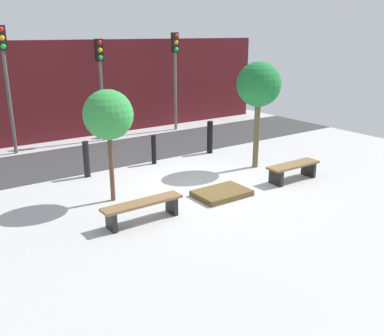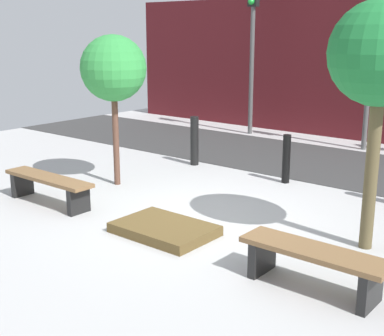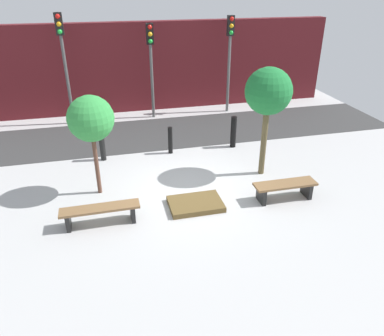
{
  "view_description": "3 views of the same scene",
  "coord_description": "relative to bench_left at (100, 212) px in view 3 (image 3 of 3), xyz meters",
  "views": [
    {
      "loc": [
        -6.44,
        -8.7,
        3.98
      ],
      "look_at": [
        -0.44,
        -0.16,
        0.64
      ],
      "focal_mm": 40.0,
      "sensor_mm": 36.0,
      "label": 1
    },
    {
      "loc": [
        4.77,
        -6.08,
        2.77
      ],
      "look_at": [
        0.12,
        -0.38,
        0.89
      ],
      "focal_mm": 50.0,
      "sensor_mm": 36.0,
      "label": 2
    },
    {
      "loc": [
        -2.04,
        -8.75,
        5.29
      ],
      "look_at": [
        0.09,
        -0.1,
        0.73
      ],
      "focal_mm": 35.0,
      "sensor_mm": 36.0,
      "label": 3
    }
  ],
  "objects": [
    {
      "name": "building_facade",
      "position": [
        2.38,
        8.56,
        1.51
      ],
      "size": [
        16.2,
        0.5,
        3.69
      ],
      "primitive_type": "cube",
      "color": "#511419",
      "rests_on": "ground"
    },
    {
      "name": "road_strip",
      "position": [
        2.38,
        5.46,
        -0.34
      ],
      "size": [
        18.0,
        3.22,
        0.01
      ],
      "primitive_type": "cube",
      "color": "#363636",
      "rests_on": "ground"
    },
    {
      "name": "bollard_far_left",
      "position": [
        0.17,
        3.6,
        0.18
      ],
      "size": [
        0.18,
        0.18,
        1.04
      ],
      "primitive_type": "cylinder",
      "color": "black",
      "rests_on": "ground"
    },
    {
      "name": "planter_bed",
      "position": [
        2.38,
        0.2,
        -0.27
      ],
      "size": [
        1.36,
        0.94,
        0.14
      ],
      "primitive_type": "cube",
      "color": "brown",
      "rests_on": "ground"
    },
    {
      "name": "bench_left",
      "position": [
        0.0,
        0.0,
        0.0
      ],
      "size": [
        1.86,
        0.4,
        0.47
      ],
      "rotation": [
        0.0,
        0.0,
        0.01
      ],
      "color": "black",
      "rests_on": "ground"
    },
    {
      "name": "traffic_light_mid_east",
      "position": [
        5.64,
        7.36,
        2.37
      ],
      "size": [
        0.28,
        0.27,
        3.95
      ],
      "color": "#5E5E5E",
      "rests_on": "ground"
    },
    {
      "name": "tree_behind_left_bench",
      "position": [
        0.0,
        1.52,
        1.78
      ],
      "size": [
        1.18,
        1.18,
        2.73
      ],
      "color": "brown",
      "rests_on": "ground"
    },
    {
      "name": "ground_plane",
      "position": [
        2.38,
        1.05,
        -0.34
      ],
      "size": [
        18.0,
        18.0,
        0.0
      ],
      "primitive_type": "plane",
      "color": "#B1B1B1"
    },
    {
      "name": "tree_behind_right_bench",
      "position": [
        4.76,
        1.52,
        2.14
      ],
      "size": [
        1.3,
        1.3,
        3.17
      ],
      "color": "brown",
      "rests_on": "ground"
    },
    {
      "name": "traffic_light_west",
      "position": [
        -0.89,
        7.36,
        2.52
      ],
      "size": [
        0.28,
        0.27,
        4.18
      ],
      "color": "#505050",
      "rests_on": "ground"
    },
    {
      "name": "bollard_left",
      "position": [
        2.38,
        3.6,
        0.12
      ],
      "size": [
        0.15,
        0.15,
        0.92
      ],
      "primitive_type": "cylinder",
      "color": "black",
      "rests_on": "ground"
    },
    {
      "name": "bench_right",
      "position": [
        4.76,
        0.0,
        -0.0
      ],
      "size": [
        1.67,
        0.48,
        0.48
      ],
      "rotation": [
        0.0,
        0.0,
        -0.01
      ],
      "color": "black",
      "rests_on": "ground"
    },
    {
      "name": "bollard_center",
      "position": [
        4.59,
        3.6,
        0.21
      ],
      "size": [
        0.2,
        0.2,
        1.09
      ],
      "primitive_type": "cylinder",
      "color": "black",
      "rests_on": "ground"
    },
    {
      "name": "traffic_light_mid_west",
      "position": [
        2.38,
        7.36,
        2.24
      ],
      "size": [
        0.28,
        0.27,
        3.73
      ],
      "color": "#535353",
      "rests_on": "ground"
    }
  ]
}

